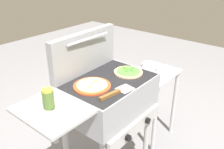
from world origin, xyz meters
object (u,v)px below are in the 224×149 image
Objects in this scene: grill at (107,98)px; sauce_jar at (48,99)px; pizza_cheese at (92,85)px; topping_bowl_middle at (162,69)px; pizza_veggie at (128,72)px; spatula at (116,92)px; prep_table at (153,91)px; topping_bowl_near at (141,73)px; topping_bowl_far at (148,65)px.

sauce_jar is (-0.46, 0.03, 0.20)m from grill.
pizza_cheese is 0.89m from topping_bowl_middle.
sauce_jar is (-0.33, 0.02, 0.05)m from pizza_cheese.
spatula is at bearing -157.54° from pizza_veggie.
sauce_jar is (-0.66, 0.07, 0.05)m from pizza_veggie.
spatula is at bearing -171.45° from topping_bowl_middle.
grill is 1.33× the size of prep_table.
pizza_veggie reaches higher than topping_bowl_near.
sauce_jar is at bearing 178.77° from prep_table.
topping_bowl_far is at bearing 63.48° from prep_table.
grill is at bearing 177.01° from topping_bowl_middle.
sauce_jar is 1.02m from topping_bowl_near.
spatula is at bearing -120.71° from grill.
topping_bowl_middle reaches higher than prep_table.
pizza_cheese reaches higher than pizza_veggie.
pizza_veggie is at bearing -164.01° from topping_bowl_far.
pizza_veggie is 0.33m from pizza_cheese.
spatula is (0.37, -0.19, -0.05)m from sauce_jar.
topping_bowl_far is 1.09× the size of topping_bowl_middle.
topping_bowl_far is at bearing 18.35° from spatula.
topping_bowl_far is (0.05, 0.10, 0.22)m from prep_table.
pizza_veggie is 0.80× the size of spatula.
sauce_jar is at bearing -176.15° from topping_bowl_far.
topping_bowl_middle is at bearing -25.68° from topping_bowl_near.
grill is at bearing -3.55° from sauce_jar.
pizza_cheese is at bearing -2.73° from sauce_jar.
grill is 3.87× the size of pizza_cheese.
topping_bowl_far is at bearing 94.81° from topping_bowl_middle.
grill is 0.51m from sauce_jar.
pizza_cheese reaches higher than grill.
sauce_jar reaches higher than prep_table.
prep_table is at bearing -0.61° from pizza_cheese.
topping_bowl_near is at bearing 154.32° from topping_bowl_middle.
topping_bowl_middle is (0.06, -0.04, 0.22)m from prep_table.
topping_bowl_near is (0.34, 0.10, -0.17)m from pizza_veggie.
grill is 3.61× the size of spatula.
spatula reaches higher than topping_bowl_near.
grill reaches higher than topping_bowl_far.
spatula is 2.34× the size of topping_bowl_far.
spatula is at bearing -161.65° from topping_bowl_far.
prep_table is at bearing 0.37° from grill.
sauce_jar reaches higher than grill.
topping_bowl_middle is (0.87, -0.05, -0.17)m from pizza_cheese.
prep_table is (0.67, 0.00, -0.24)m from grill.
topping_bowl_middle is (0.20, -0.10, -0.00)m from topping_bowl_near.
prep_table is 0.27m from topping_bowl_near.
sauce_jar is at bearing 152.22° from spatula.
pizza_veggie is 2.04× the size of topping_bowl_middle.
sauce_jar is 0.16× the size of prep_table.
spatula is (-0.10, -0.16, 0.15)m from grill.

